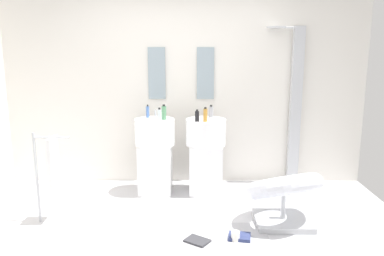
{
  "coord_description": "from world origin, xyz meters",
  "views": [
    {
      "loc": [
        0.19,
        -3.43,
        1.76
      ],
      "look_at": [
        0.15,
        0.55,
        0.95
      ],
      "focal_mm": 36.05,
      "sensor_mm": 36.0,
      "label": 1
    }
  ],
  "objects_px": {
    "magazine_navy": "(239,237)",
    "soap_bottle_green": "(164,113)",
    "coffee_mug": "(235,236)",
    "lounge_chair": "(284,191)",
    "towel_rack": "(51,164)",
    "pedestal_sink_left": "(155,152)",
    "soap_bottle_black": "(197,116)",
    "shower_column": "(294,103)",
    "soap_bottle_grey": "(211,112)",
    "soap_bottle_amber": "(205,115)",
    "soap_bottle_blue": "(148,112)",
    "magazine_charcoal": "(197,241)",
    "soap_bottle_clear": "(159,115)",
    "pedestal_sink_right": "(206,153)"
  },
  "relations": [
    {
      "from": "soap_bottle_grey",
      "to": "soap_bottle_blue",
      "type": "bearing_deg",
      "value": -177.92
    },
    {
      "from": "pedestal_sink_right",
      "to": "soap_bottle_grey",
      "type": "bearing_deg",
      "value": 64.17
    },
    {
      "from": "towel_rack",
      "to": "soap_bottle_clear",
      "type": "bearing_deg",
      "value": 34.6
    },
    {
      "from": "soap_bottle_green",
      "to": "soap_bottle_clear",
      "type": "distance_m",
      "value": 0.14
    },
    {
      "from": "shower_column",
      "to": "lounge_chair",
      "type": "relative_size",
      "value": 2.03
    },
    {
      "from": "soap_bottle_green",
      "to": "soap_bottle_clear",
      "type": "xyz_separation_m",
      "value": [
        -0.04,
        -0.13,
        -0.01
      ]
    },
    {
      "from": "pedestal_sink_right",
      "to": "lounge_chair",
      "type": "xyz_separation_m",
      "value": [
        0.77,
        -0.91,
        -0.16
      ]
    },
    {
      "from": "soap_bottle_green",
      "to": "soap_bottle_clear",
      "type": "height_order",
      "value": "soap_bottle_green"
    },
    {
      "from": "soap_bottle_blue",
      "to": "coffee_mug",
      "type": "bearing_deg",
      "value": -55.33
    },
    {
      "from": "pedestal_sink_right",
      "to": "lounge_chair",
      "type": "height_order",
      "value": "pedestal_sink_right"
    },
    {
      "from": "coffee_mug",
      "to": "soap_bottle_blue",
      "type": "height_order",
      "value": "soap_bottle_blue"
    },
    {
      "from": "pedestal_sink_right",
      "to": "coffee_mug",
      "type": "relative_size",
      "value": 11.45
    },
    {
      "from": "lounge_chair",
      "to": "soap_bottle_black",
      "type": "distance_m",
      "value": 1.33
    },
    {
      "from": "pedestal_sink_right",
      "to": "lounge_chair",
      "type": "relative_size",
      "value": 1.02
    },
    {
      "from": "coffee_mug",
      "to": "lounge_chair",
      "type": "bearing_deg",
      "value": 36.36
    },
    {
      "from": "shower_column",
      "to": "soap_bottle_amber",
      "type": "bearing_deg",
      "value": -156.76
    },
    {
      "from": "pedestal_sink_left",
      "to": "lounge_chair",
      "type": "xyz_separation_m",
      "value": [
        1.4,
        -0.91,
        -0.16
      ]
    },
    {
      "from": "lounge_chair",
      "to": "magazine_navy",
      "type": "xyz_separation_m",
      "value": [
        -0.48,
        -0.34,
        -0.32
      ]
    },
    {
      "from": "lounge_chair",
      "to": "pedestal_sink_left",
      "type": "bearing_deg",
      "value": 147.1
    },
    {
      "from": "pedestal_sink_left",
      "to": "soap_bottle_black",
      "type": "relative_size",
      "value": 7.36
    },
    {
      "from": "pedestal_sink_left",
      "to": "soap_bottle_amber",
      "type": "xyz_separation_m",
      "value": [
        0.62,
        -0.16,
        0.5
      ]
    },
    {
      "from": "pedestal_sink_right",
      "to": "soap_bottle_green",
      "type": "relative_size",
      "value": 5.61
    },
    {
      "from": "lounge_chair",
      "to": "soap_bottle_clear",
      "type": "bearing_deg",
      "value": 150.53
    },
    {
      "from": "pedestal_sink_right",
      "to": "soap_bottle_grey",
      "type": "relative_size",
      "value": 6.65
    },
    {
      "from": "magazine_navy",
      "to": "soap_bottle_green",
      "type": "height_order",
      "value": "soap_bottle_green"
    },
    {
      "from": "soap_bottle_blue",
      "to": "magazine_charcoal",
      "type": "bearing_deg",
      "value": -66.77
    },
    {
      "from": "coffee_mug",
      "to": "soap_bottle_amber",
      "type": "relative_size",
      "value": 0.52
    },
    {
      "from": "towel_rack",
      "to": "soap_bottle_amber",
      "type": "distance_m",
      "value": 1.78
    },
    {
      "from": "shower_column",
      "to": "soap_bottle_grey",
      "type": "distance_m",
      "value": 1.11
    },
    {
      "from": "soap_bottle_grey",
      "to": "magazine_navy",
      "type": "bearing_deg",
      "value": -80.81
    },
    {
      "from": "pedestal_sink_left",
      "to": "soap_bottle_amber",
      "type": "relative_size",
      "value": 6.0
    },
    {
      "from": "lounge_chair",
      "to": "soap_bottle_clear",
      "type": "relative_size",
      "value": 6.13
    },
    {
      "from": "soap_bottle_clear",
      "to": "soap_bottle_grey",
      "type": "distance_m",
      "value": 0.69
    },
    {
      "from": "soap_bottle_amber",
      "to": "soap_bottle_black",
      "type": "relative_size",
      "value": 1.23
    },
    {
      "from": "lounge_chair",
      "to": "soap_bottle_amber",
      "type": "height_order",
      "value": "soap_bottle_amber"
    },
    {
      "from": "towel_rack",
      "to": "soap_bottle_grey",
      "type": "relative_size",
      "value": 6.13
    },
    {
      "from": "magazine_navy",
      "to": "soap_bottle_clear",
      "type": "relative_size",
      "value": 1.25
    },
    {
      "from": "pedestal_sink_left",
      "to": "pedestal_sink_right",
      "type": "height_order",
      "value": "same"
    },
    {
      "from": "soap_bottle_clear",
      "to": "soap_bottle_grey",
      "type": "xyz_separation_m",
      "value": [
        0.62,
        0.3,
        -0.0
      ]
    },
    {
      "from": "magazine_navy",
      "to": "shower_column",
      "type": "bearing_deg",
      "value": 70.54
    },
    {
      "from": "magazine_charcoal",
      "to": "magazine_navy",
      "type": "relative_size",
      "value": 1.05
    },
    {
      "from": "towel_rack",
      "to": "soap_bottle_green",
      "type": "bearing_deg",
      "value": 37.98
    },
    {
      "from": "towel_rack",
      "to": "soap_bottle_grey",
      "type": "distance_m",
      "value": 1.98
    },
    {
      "from": "lounge_chair",
      "to": "magazine_navy",
      "type": "height_order",
      "value": "lounge_chair"
    },
    {
      "from": "pedestal_sink_left",
      "to": "soap_bottle_amber",
      "type": "distance_m",
      "value": 0.81
    },
    {
      "from": "pedestal_sink_left",
      "to": "magazine_charcoal",
      "type": "height_order",
      "value": "pedestal_sink_left"
    },
    {
      "from": "magazine_charcoal",
      "to": "soap_bottle_amber",
      "type": "distance_m",
      "value": 1.53
    },
    {
      "from": "pedestal_sink_left",
      "to": "magazine_navy",
      "type": "distance_m",
      "value": 1.62
    },
    {
      "from": "coffee_mug",
      "to": "soap_bottle_amber",
      "type": "xyz_separation_m",
      "value": [
        -0.26,
        1.13,
        0.95
      ]
    },
    {
      "from": "soap_bottle_green",
      "to": "shower_column",
      "type": "bearing_deg",
      "value": 12.61
    }
  ]
}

